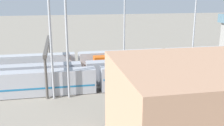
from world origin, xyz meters
name	(u,v)px	position (x,y,z in m)	size (l,w,h in m)	color
ground_plane	(140,74)	(0.00, 0.00, 0.00)	(400.00, 400.00, 0.00)	gray
track_bed_0	(130,64)	(0.00, -10.00, 0.06)	(140.00, 2.80, 0.12)	#4C443D
track_bed_1	(135,69)	(0.00, -5.00, 0.06)	(140.00, 2.80, 0.12)	#3D3833
track_bed_2	(140,74)	(0.00, 0.00, 0.06)	(140.00, 2.80, 0.12)	#4C443D
track_bed_3	(146,80)	(0.00, 5.00, 0.06)	(140.00, 2.80, 0.12)	#3D3833
track_bed_4	(154,87)	(0.00, 10.00, 0.06)	(140.00, 2.80, 0.12)	#3D3833
train_on_track_1	(123,60)	(3.44, -5.00, 2.62)	(119.80, 3.00, 5.00)	#B7BABF
train_on_track_3	(136,70)	(2.74, 5.00, 2.62)	(119.80, 3.00, 5.00)	#A8AAB2
train_on_track_4	(204,73)	(-11.86, 10.00, 2.60)	(95.60, 3.06, 5.00)	#A8AAB2
train_on_track_0	(76,60)	(15.55, -10.00, 2.02)	(95.60, 3.00, 3.80)	#A8AAB2
train_on_track_2	(111,67)	(7.68, 0.00, 2.16)	(10.00, 3.00, 5.00)	#D85914
light_mast_1	(65,8)	(18.45, 12.23, 17.41)	(2.80, 0.70, 27.34)	#9EA0A5
light_mast_2	(196,4)	(-21.06, -12.96, 16.89)	(2.80, 0.70, 26.40)	#9EA0A5
light_mast_3	(49,8)	(21.40, 12.36, 17.32)	(2.80, 0.70, 27.18)	#9EA0A5
signal_gantry	(47,49)	(22.70, 0.00, 7.42)	(0.70, 25.00, 8.80)	#4C4742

